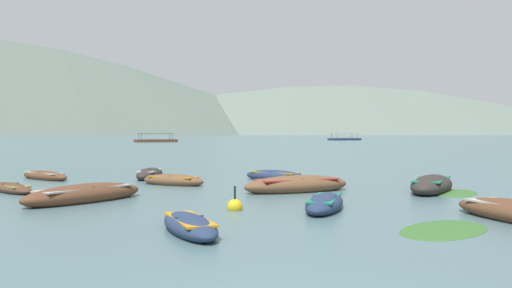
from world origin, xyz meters
TOP-DOWN VIEW (x-y plane):
  - ground_plane at (0.00, 1500.00)m, footprint 6000.00×6000.00m
  - mountain_1 at (-504.31, 1506.07)m, footprint 1756.45×1756.45m
  - mountain_2 at (270.83, 1628.77)m, footprint 1701.00×1701.00m
  - rowboat_0 at (2.05, 18.88)m, footprint 3.17×3.04m
  - rowboat_1 at (2.35, 14.07)m, footprint 4.60×2.90m
  - rowboat_2 at (-3.98, 20.30)m, footprint 1.37×3.43m
  - rowboat_3 at (-8.94, 20.11)m, footprint 3.27×3.13m
  - rowboat_4 at (-8.47, 14.82)m, footprint 2.98×3.28m
  - rowboat_5 at (2.43, 9.41)m, footprint 2.08×3.55m
  - rowboat_6 at (7.44, 13.68)m, footprint 3.40×4.33m
  - rowboat_8 at (-1.27, 6.19)m, footprint 1.82×3.16m
  - rowboat_9 at (-2.55, 16.96)m, footprint 3.11×2.39m
  - rowboat_11 at (-4.94, 11.72)m, footprint 3.81×4.28m
  - ferry_0 at (-16.95, 132.21)m, footprint 11.41×7.31m
  - ferry_1 at (41.98, 165.61)m, footprint 11.51×7.58m
  - mooring_buoy at (-0.16, 9.48)m, footprint 0.45×0.45m
  - weed_patch_1 at (4.48, 6.07)m, footprint 3.30×3.29m
  - weed_patch_3 at (8.03, 12.97)m, footprint 2.80×3.09m

SIDE VIEW (x-z plane):
  - ground_plane at x=0.00m, z-range 0.00..0.00m
  - weed_patch_1 at x=4.48m, z-range -0.07..0.07m
  - weed_patch_3 at x=8.03m, z-range -0.07..0.07m
  - mooring_buoy at x=-0.16m, z-range -0.32..0.51m
  - rowboat_4 at x=-8.47m, z-range -0.08..0.34m
  - rowboat_8 at x=-1.27m, z-range -0.09..0.40m
  - rowboat_3 at x=-8.94m, z-range -0.10..0.42m
  - rowboat_5 at x=2.43m, z-range -0.10..0.44m
  - rowboat_9 at x=-2.55m, z-range -0.11..0.47m
  - rowboat_0 at x=2.05m, z-range -0.11..0.49m
  - rowboat_2 at x=-3.98m, z-range -0.12..0.52m
  - rowboat_11 at x=-4.94m, z-range -0.14..0.58m
  - rowboat_1 at x=2.35m, z-range -0.15..0.62m
  - rowboat_6 at x=7.44m, z-range -0.15..0.63m
  - ferry_1 at x=41.98m, z-range -0.82..1.71m
  - ferry_0 at x=-16.95m, z-range -0.82..1.71m
  - mountain_2 at x=270.83m, z-range 0.00..404.55m
  - mountain_1 at x=-504.31m, z-range 0.00..410.26m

